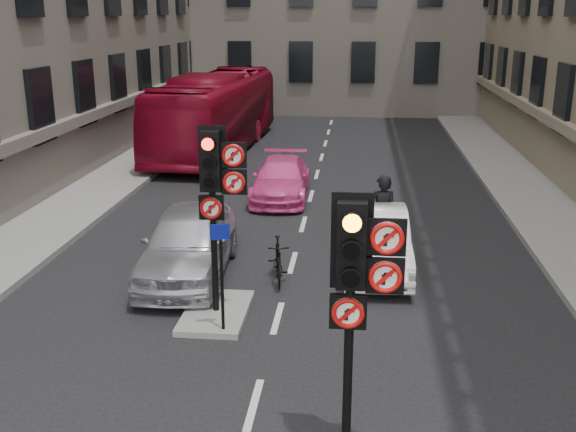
% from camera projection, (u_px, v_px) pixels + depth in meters
% --- Properties ---
extents(pavement_left, '(3.00, 50.00, 0.16)m').
position_uv_depth(pavement_left, '(69.00, 204.00, 20.34)').
color(pavement_left, gray).
rests_on(pavement_left, ground).
extents(pavement_right, '(3.00, 50.00, 0.16)m').
position_uv_depth(pavement_right, '(561.00, 219.00, 18.90)').
color(pavement_right, gray).
rests_on(pavement_right, ground).
extents(centre_island, '(1.20, 2.00, 0.12)m').
position_uv_depth(centre_island, '(216.00, 312.00, 13.08)').
color(centre_island, gray).
rests_on(centre_island, ground).
extents(signal_near, '(0.91, 0.40, 3.58)m').
position_uv_depth(signal_near, '(358.00, 273.00, 8.27)').
color(signal_near, black).
rests_on(signal_near, ground).
extents(signal_far, '(0.91, 0.40, 3.58)m').
position_uv_depth(signal_far, '(216.00, 181.00, 12.30)').
color(signal_far, black).
rests_on(signal_far, centre_island).
extents(car_silver, '(2.11, 4.65, 1.55)m').
position_uv_depth(car_silver, '(188.00, 242.00, 14.88)').
color(car_silver, '#B2B4BA').
rests_on(car_silver, ground).
extents(car_white, '(1.57, 4.16, 1.36)m').
position_uv_depth(car_white, '(375.00, 240.00, 15.34)').
color(car_white, white).
rests_on(car_white, ground).
extents(car_pink, '(1.83, 4.25, 1.22)m').
position_uv_depth(car_pink, '(281.00, 179.00, 21.20)').
color(car_pink, '#F1469B').
rests_on(car_pink, ground).
extents(bus_red, '(3.42, 11.75, 3.23)m').
position_uv_depth(bus_red, '(216.00, 112.00, 28.16)').
color(bus_red, maroon).
rests_on(bus_red, ground).
extents(motorcycle, '(0.69, 1.62, 0.94)m').
position_uv_depth(motorcycle, '(278.00, 260.00, 14.65)').
color(motorcycle, black).
rests_on(motorcycle, ground).
extents(motorcyclist, '(0.80, 0.61, 1.95)m').
position_uv_depth(motorcyclist, '(382.00, 214.00, 16.23)').
color(motorcyclist, black).
rests_on(motorcyclist, ground).
extents(info_sign, '(0.34, 0.14, 2.02)m').
position_uv_depth(info_sign, '(221.00, 262.00, 11.88)').
color(info_sign, black).
rests_on(info_sign, centre_island).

